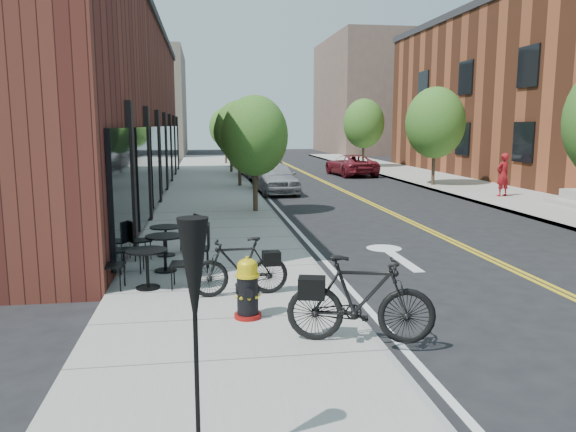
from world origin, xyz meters
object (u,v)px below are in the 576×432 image
bistro_set_c (165,248)px  patio_umbrella (194,293)px  bicycle_left (239,267)px  pedestrian (503,175)px  bistro_set_a (147,263)px  parked_car_a (275,177)px  parked_car_b (260,164)px  parked_car_c (249,158)px  parked_car_far (351,165)px  bistro_set_b (166,237)px  fire_hydrant (248,289)px  bicycle_right (361,299)px

bistro_set_c → patio_umbrella: 6.73m
bicycle_left → pedestrian: size_ratio=0.95×
bistro_set_a → parked_car_a: (4.11, 14.48, 0.12)m
bicycle_left → parked_car_b: (2.54, 21.92, 0.20)m
bicycle_left → parked_car_c: bearing=171.4°
patio_umbrella → pedestrian: 20.47m
bistro_set_c → patio_umbrella: (0.69, -6.61, 1.06)m
parked_car_a → pedestrian: size_ratio=2.34×
parked_car_a → parked_car_far: bearing=51.3°
parked_car_c → pedestrian: size_ratio=3.03×
bistro_set_b → parked_car_far: parked_car_far is taller
fire_hydrant → parked_car_b: size_ratio=0.19×
bistro_set_a → parked_car_far: parked_car_far is taller
fire_hydrant → parked_car_b: parked_car_b is taller
patio_umbrella → bistro_set_a: bearing=99.5°
parked_car_far → pedestrian: 11.77m
bistro_set_c → bistro_set_a: bearing=-98.1°
bicycle_left → bistro_set_c: size_ratio=0.95×
fire_hydrant → bicycle_left: bearing=88.7°
fire_hydrant → bistro_set_c: size_ratio=0.54×
fire_hydrant → bistro_set_b: (-1.46, 4.29, -0.02)m
bicycle_left → parked_car_far: bearing=157.1°
parked_car_far → bicycle_right: bearing=69.4°
bistro_set_a → bistro_set_b: (0.16, 2.51, -0.03)m
parked_car_a → pedestrian: bearing=-24.8°
bicycle_left → bistro_set_a: 1.70m
bistro_set_c → patio_umbrella: bearing=-80.9°
bistro_set_a → pedestrian: size_ratio=0.98×
bicycle_right → parked_car_a: parked_car_a is taller
fire_hydrant → bicycle_right: (1.39, -1.18, 0.14)m
fire_hydrant → bicycle_left: (-0.05, 1.12, 0.05)m
patio_umbrella → parked_car_far: 29.24m
parked_car_b → parked_car_c: size_ratio=0.94×
bistro_set_c → parked_car_b: (3.88, 20.12, 0.22)m
bicycle_left → bicycle_right: bicycle_right is taller
parked_car_b → pedestrian: pedestrian is taller
parked_car_far → bistro_set_b: bearing=58.6°
fire_hydrant → bistro_set_b: bearing=105.1°
fire_hydrant → parked_car_b: (2.49, 23.04, 0.25)m
bistro_set_a → parked_car_far: size_ratio=0.38×
bicycle_right → parked_car_b: parked_car_b is taller
bicycle_left → bicycle_right: size_ratio=0.85×
parked_car_far → bicycle_left: bearing=64.7°
fire_hydrant → bistro_set_a: bearing=128.6°
bicycle_right → pedestrian: size_ratio=1.12×
bistro_set_b → parked_car_c: 26.37m
fire_hydrant → bistro_set_c: (-1.39, 2.92, 0.02)m
parked_car_c → parked_car_b: bearing=-95.2°
fire_hydrant → patio_umbrella: 3.91m
bistro_set_b → parked_car_c: bearing=56.6°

